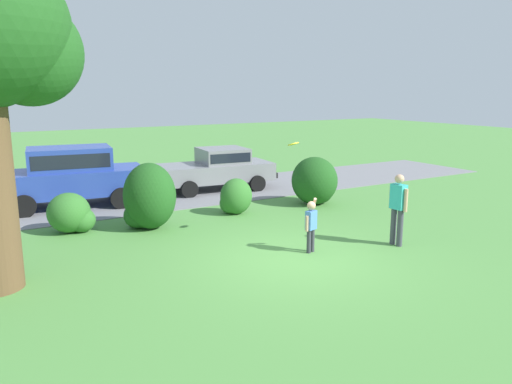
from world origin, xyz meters
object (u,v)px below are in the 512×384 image
Objects in this scene: parked_sedan at (217,167)px; child_thrower at (311,222)px; parked_suv at (71,174)px; frisbee at (293,144)px; adult_onlooker at (398,206)px.

parked_sedan is 7.82m from child_thrower.
child_thrower is (3.86, -7.58, -0.36)m from parked_suv.
parked_suv is 3.79× the size of child_thrower.
parked_sedan is at bearing 1.29° from parked_suv.
parked_suv is (-5.23, -0.12, 0.23)m from parked_sedan.
child_thrower is at bearing -100.14° from parked_sedan.
parked_sedan is 15.65× the size of frisbee.
child_thrower is 0.74× the size of adult_onlooker.
parked_sedan is 6.81m from frisbee.
frisbee is at bearing 76.67° from child_thrower.
parked_sedan is at bearing 79.86° from child_thrower.
child_thrower is 2.22m from adult_onlooker.
parked_sedan is 8.34m from adult_onlooker.
parked_suv is 16.80× the size of frisbee.
adult_onlooker reaches higher than parked_sedan.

